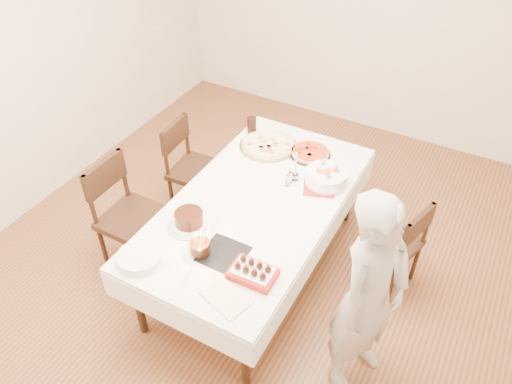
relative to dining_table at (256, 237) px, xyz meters
The scene contains 22 objects.
floor 0.39m from the dining_table, 94.22° to the left, with size 5.00×5.00×0.00m, color brown.
wall_back 2.77m from the dining_table, 90.15° to the left, with size 4.50×0.04×2.70m, color beige.
wall_left 2.46m from the dining_table, behind, with size 0.04×5.00×2.70m, color beige.
dining_table is the anchor object (origin of this frame).
chair_right_savory 1.05m from the dining_table, 23.00° to the left, with size 0.43×0.43×0.85m, color black, non-canonical shape.
chair_left_savory 0.92m from the dining_table, 154.05° to the left, with size 0.47×0.47×0.92m, color black, non-canonical shape.
chair_left_dessert 0.98m from the dining_table, 155.40° to the right, with size 0.51×0.51×1.00m, color black, non-canonical shape.
person 1.22m from the dining_table, 24.63° to the right, with size 0.57×0.38×1.57m, color #ADA8A3.
pizza_white 0.82m from the dining_table, 110.40° to the left, with size 0.50×0.50×0.04m, color beige.
pizza_pepperoni 0.85m from the dining_table, 81.73° to the left, with size 0.35×0.35×0.04m, color red.
red_placemat 0.64m from the dining_table, 47.64° to the left, with size 0.24×0.24×0.01m, color #B21E1E.
pasta_bowl 0.73m from the dining_table, 51.11° to the left, with size 0.32×0.32×0.10m, color white.
taper_candle 0.65m from the dining_table, 69.94° to the left, with size 0.06×0.06×0.27m, color white.
shaker_pair 0.53m from the dining_table, 66.98° to the left, with size 0.09×0.09×0.10m, color white, non-canonical shape.
cola_glass 1.04m from the dining_table, 121.14° to the left, with size 0.08×0.08×0.15m, color black.
layer_cake 0.68m from the dining_table, 124.29° to the right, with size 0.26×0.26×0.10m, color black.
cake_board 0.69m from the dining_table, 83.44° to the right, with size 0.29×0.29×0.01m, color black.
birthday_cake 0.78m from the dining_table, 97.17° to the right, with size 0.13×0.13×0.14m, color #391B0F.
strawberry_box 0.83m from the dining_table, 62.76° to the right, with size 0.30×0.20×0.07m, color #9D1711, non-canonical shape.
box_lid 0.99m from the dining_table, 72.74° to the right, with size 0.29×0.19×0.02m, color beige.
plate_stack 1.05m from the dining_table, 113.54° to the right, with size 0.29×0.29×0.06m, color white.
china_plate 0.67m from the dining_table, 121.68° to the right, with size 0.28×0.28×0.01m, color white.
Camera 1 is at (1.36, -2.55, 3.21)m, focal length 35.00 mm.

